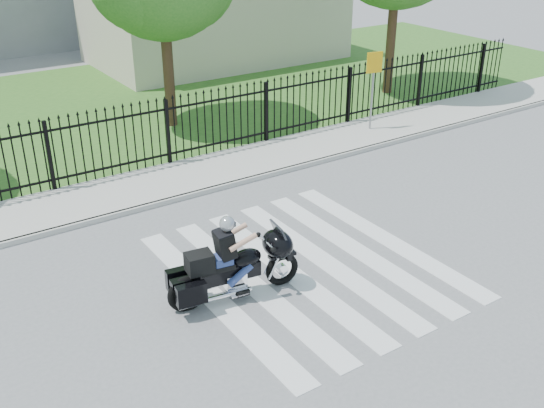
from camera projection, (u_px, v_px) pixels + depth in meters
ground at (307, 267)px, 12.12m from camera, size 120.00×120.00×0.00m
crosswalk at (307, 266)px, 12.12m from camera, size 5.00×5.50×0.01m
sidewalk at (188, 177)px, 15.84m from camera, size 40.00×2.00×0.12m
curb at (207, 191)px, 15.09m from camera, size 40.00×0.12×0.12m
grass_strip at (92, 109)px, 21.10m from camera, size 40.00×12.00×0.02m
iron_fence at (168, 134)px, 16.22m from camera, size 26.00×0.04×1.80m
building_low at (215, 17)px, 26.83m from camera, size 10.00×6.00×3.50m
motorcycle_rider at (231, 264)px, 10.92m from camera, size 2.46×0.99×1.63m
traffic_sign at (374, 75)px, 18.24m from camera, size 0.49×0.13×2.28m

